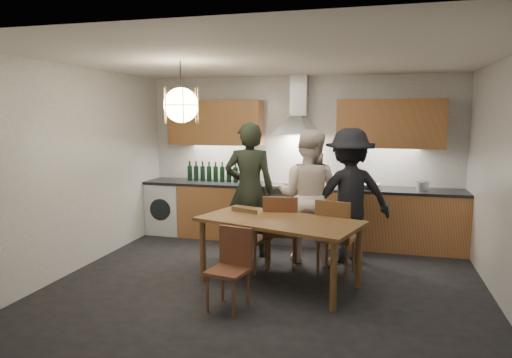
% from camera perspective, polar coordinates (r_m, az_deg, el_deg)
% --- Properties ---
extents(ground, '(5.00, 5.00, 0.00)m').
position_cam_1_polar(ground, '(5.53, 1.37, -13.08)').
color(ground, black).
rests_on(ground, ground).
extents(room_shell, '(5.02, 4.52, 2.61)m').
position_cam_1_polar(room_shell, '(5.16, 1.43, 4.88)').
color(room_shell, white).
rests_on(room_shell, ground).
extents(counter_run, '(5.00, 0.62, 0.90)m').
position_cam_1_polar(counter_run, '(7.23, 5.19, -4.31)').
color(counter_run, '#C6844C').
rests_on(counter_run, ground).
extents(range_stove, '(0.90, 0.60, 0.92)m').
position_cam_1_polar(range_stove, '(7.23, 5.00, -4.37)').
color(range_stove, silver).
rests_on(range_stove, ground).
extents(wall_fixtures, '(4.30, 0.54, 1.10)m').
position_cam_1_polar(wall_fixtures, '(7.18, 5.31, 7.06)').
color(wall_fixtures, '#BC7F48').
rests_on(wall_fixtures, ground).
extents(pendant_lamp, '(0.43, 0.43, 0.70)m').
position_cam_1_polar(pendant_lamp, '(5.39, -9.34, 9.09)').
color(pendant_lamp, black).
rests_on(pendant_lamp, ground).
extents(dining_table, '(2.04, 1.43, 0.78)m').
position_cam_1_polar(dining_table, '(5.37, 2.92, -5.99)').
color(dining_table, brown).
rests_on(dining_table, ground).
extents(chair_back_left, '(0.49, 0.49, 0.84)m').
position_cam_1_polar(chair_back_left, '(5.84, -0.92, -6.94)').
color(chair_back_left, brown).
rests_on(chair_back_left, ground).
extents(chair_back_mid, '(0.49, 0.49, 0.97)m').
position_cam_1_polar(chair_back_mid, '(5.89, 3.11, -6.06)').
color(chair_back_mid, brown).
rests_on(chair_back_mid, ground).
extents(chair_back_right, '(0.51, 0.51, 0.96)m').
position_cam_1_polar(chair_back_right, '(5.73, 9.80, -6.64)').
color(chair_back_right, brown).
rests_on(chair_back_right, ground).
extents(chair_front, '(0.44, 0.44, 0.83)m').
position_cam_1_polar(chair_front, '(4.80, -3.08, -10.34)').
color(chair_front, brown).
rests_on(chair_front, ground).
extents(person_left, '(0.76, 0.58, 1.89)m').
position_cam_1_polar(person_left, '(6.38, -0.83, -1.40)').
color(person_left, black).
rests_on(person_left, ground).
extents(person_mid, '(0.96, 0.80, 1.80)m').
position_cam_1_polar(person_mid, '(6.23, 6.52, -2.11)').
color(person_mid, '#F1E0D1').
rests_on(person_mid, ground).
extents(person_right, '(1.33, 1.03, 1.81)m').
position_cam_1_polar(person_right, '(6.31, 11.56, -2.02)').
color(person_right, black).
rests_on(person_right, ground).
extents(mixing_bowl, '(0.39, 0.39, 0.08)m').
position_cam_1_polar(mixing_bowl, '(6.98, 14.04, -0.88)').
color(mixing_bowl, '#BDBDC1').
rests_on(mixing_bowl, counter_run).
extents(stock_pot, '(0.18, 0.18, 0.12)m').
position_cam_1_polar(stock_pot, '(7.03, 20.08, -0.87)').
color(stock_pot, '#B3B3B6').
rests_on(stock_pot, counter_run).
extents(wine_bottles, '(0.99, 0.08, 0.32)m').
position_cam_1_polar(wine_bottles, '(7.53, -5.07, 0.90)').
color(wine_bottles, black).
rests_on(wine_bottles, counter_run).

